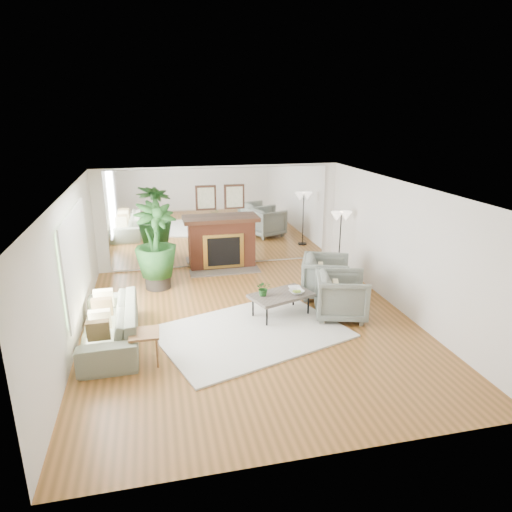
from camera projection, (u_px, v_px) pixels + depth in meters
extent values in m
plane|color=brown|center=(250.00, 324.00, 8.44)|extent=(7.00, 7.00, 0.00)
cube|color=silver|center=(71.00, 272.00, 7.42)|extent=(0.02, 7.00, 2.50)
cube|color=silver|center=(403.00, 249.00, 8.69)|extent=(0.02, 7.00, 2.50)
cube|color=silver|center=(220.00, 217.00, 11.30)|extent=(6.00, 0.02, 2.50)
cube|color=silver|center=(220.00, 217.00, 11.28)|extent=(5.40, 0.04, 2.40)
cube|color=#B2E09E|center=(76.00, 259.00, 7.77)|extent=(0.04, 2.40, 1.50)
cube|color=brown|center=(222.00, 244.00, 11.30)|extent=(1.60, 0.40, 1.20)
cube|color=gold|center=(224.00, 251.00, 11.14)|extent=(1.00, 0.04, 0.85)
cube|color=black|center=(224.00, 252.00, 11.12)|extent=(0.80, 0.04, 0.70)
cube|color=#574D45|center=(225.00, 271.00, 11.15)|extent=(1.70, 0.55, 0.03)
cube|color=#442416|center=(222.00, 220.00, 11.09)|extent=(1.85, 0.46, 0.10)
cube|color=black|center=(206.00, 198.00, 11.02)|extent=(0.50, 0.04, 0.60)
cube|color=black|center=(234.00, 197.00, 11.16)|extent=(0.50, 0.04, 0.60)
cube|color=silver|center=(251.00, 332.00, 8.07)|extent=(3.66, 3.10, 0.03)
cube|color=#574D45|center=(281.00, 295.00, 8.61)|extent=(1.30, 1.01, 0.06)
cylinder|color=black|center=(267.00, 317.00, 8.25)|extent=(0.03, 0.03, 0.40)
cylinder|color=black|center=(308.00, 305.00, 8.73)|extent=(0.03, 0.03, 0.40)
cylinder|color=black|center=(253.00, 308.00, 8.63)|extent=(0.03, 0.03, 0.40)
cylinder|color=black|center=(293.00, 297.00, 9.12)|extent=(0.03, 0.03, 0.40)
imported|color=#6A715A|center=(110.00, 325.00, 7.66)|extent=(0.94, 2.29, 0.66)
imported|color=gray|center=(326.00, 277.00, 9.55)|extent=(1.25, 1.24, 0.88)
imported|color=gray|center=(341.00, 296.00, 8.59)|extent=(1.18, 1.16, 0.87)
cube|color=olive|center=(144.00, 334.00, 6.98)|extent=(0.46, 0.46, 0.04)
cylinder|color=olive|center=(133.00, 356.00, 6.86)|extent=(0.04, 0.04, 0.49)
cylinder|color=olive|center=(157.00, 353.00, 6.93)|extent=(0.04, 0.04, 0.49)
cylinder|color=olive|center=(134.00, 344.00, 7.19)|extent=(0.04, 0.04, 0.49)
cylinder|color=olive|center=(157.00, 342.00, 7.27)|extent=(0.04, 0.04, 0.49)
cylinder|color=black|center=(158.00, 279.00, 10.10)|extent=(0.56, 0.56, 0.40)
imported|color=#26551F|center=(155.00, 240.00, 9.82)|extent=(1.19, 1.19, 1.65)
cylinder|color=black|center=(338.00, 274.00, 10.94)|extent=(0.26, 0.26, 0.04)
cylinder|color=black|center=(340.00, 245.00, 10.72)|extent=(0.03, 0.03, 1.49)
cone|color=#F2E1CD|center=(337.00, 216.00, 10.48)|extent=(0.28, 0.28, 0.20)
cone|color=#F2E1CD|center=(346.00, 216.00, 10.53)|extent=(0.28, 0.28, 0.20)
imported|color=#26551F|center=(264.00, 288.00, 8.49)|extent=(0.29, 0.26, 0.30)
imported|color=olive|center=(297.00, 292.00, 8.62)|extent=(0.34, 0.34, 0.07)
imported|color=olive|center=(290.00, 289.00, 8.82)|extent=(0.25, 0.33, 0.02)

